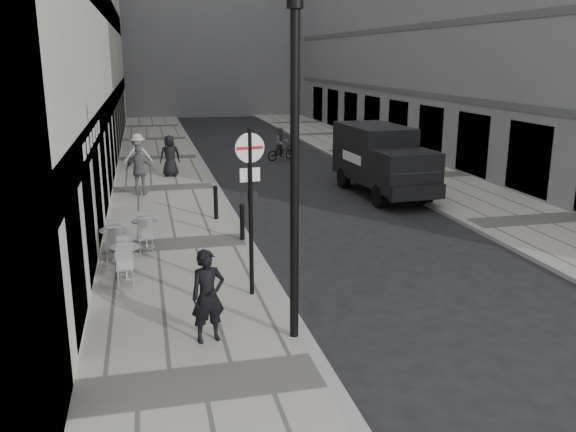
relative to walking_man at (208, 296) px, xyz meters
name	(u,v)px	position (x,y,z in m)	size (l,w,h in m)	color
sidewalk	(165,189)	(-0.25, 13.82, -0.92)	(4.00, 60.00, 0.12)	#9B958C
far_sidewalk	(422,177)	(10.75, 13.82, -0.92)	(4.00, 60.00, 0.12)	#9B958C
walking_man	(208,296)	(0.00, 0.00, 0.00)	(0.63, 0.41, 1.71)	black
sign_post	(250,190)	(1.15, 2.04, 1.45)	(0.62, 0.14, 3.61)	black
lamppost	(295,154)	(1.55, -0.18, 2.53)	(0.27, 0.27, 6.09)	black
bollard_near	(242,223)	(1.60, 6.12, -0.37)	(0.13, 0.13, 0.97)	black
bollard_far	(216,203)	(1.15, 8.57, -0.35)	(0.13, 0.13, 1.01)	black
panel_van	(381,157)	(7.74, 11.17, 0.47)	(2.29, 5.57, 2.58)	black
cyclist	(281,147)	(5.83, 19.91, -0.32)	(1.64, 0.95, 1.68)	black
pedestrian_a	(140,170)	(-1.16, 12.67, 0.08)	(1.09, 0.45, 1.86)	slate
pedestrian_b	(138,156)	(-1.25, 16.34, 0.07)	(1.20, 0.69, 1.85)	#B3ABA6
pedestrian_c	(170,156)	(0.09, 16.17, 0.03)	(0.87, 0.57, 1.78)	black
cafe_table_near	(125,259)	(-1.53, 3.72, -0.41)	(0.69, 1.56, 0.89)	silver
cafe_table_mid	(146,231)	(-1.05, 5.97, -0.40)	(0.70, 1.59, 0.90)	#A8A8AA
cafe_table_far	(114,241)	(-1.85, 5.31, -0.41)	(0.69, 1.55, 0.88)	#ABABAD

